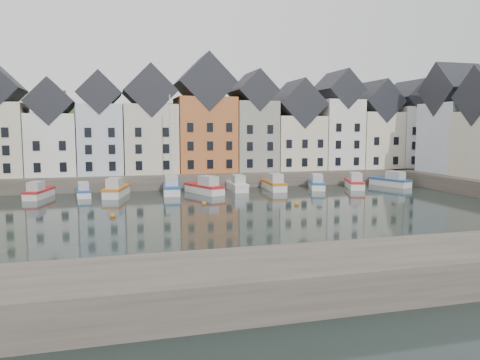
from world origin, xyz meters
name	(u,v)px	position (x,y,z in m)	size (l,w,h in m)	color
ground	(259,216)	(0.00, 0.00, 0.00)	(260.00, 260.00, 0.00)	black
far_quay	(202,176)	(0.00, 30.00, 1.00)	(90.00, 16.00, 2.00)	#4A3F38
near_wall	(201,287)	(-10.00, -22.00, 1.00)	(50.00, 6.00, 2.00)	#4A3F38
hillside	(180,252)	(0.02, 56.00, -17.96)	(153.60, 70.40, 64.00)	#24351A
far_terrace	(224,127)	(3.21, 28.00, 8.88)	(72.37, 8.16, 17.78)	beige
mooring_buoys	(209,207)	(-4.00, 5.33, 0.15)	(20.50, 5.50, 0.50)	#C16616
boat_a	(38,192)	(-22.80, 18.76, 0.69)	(3.27, 6.32, 2.32)	silver
boat_b	(83,192)	(-17.51, 18.69, 0.63)	(2.25, 5.62, 2.10)	silver
boat_c	(116,190)	(-13.46, 17.85, 0.79)	(3.75, 7.18, 2.64)	silver
boat_d	(171,187)	(-6.38, 18.41, 0.86)	(2.79, 7.12, 13.28)	silver
boat_e	(205,188)	(-2.06, 17.22, 0.78)	(4.56, 7.16, 2.64)	silver
boat_f	(237,185)	(2.86, 19.16, 0.73)	(2.18, 6.48, 2.47)	silver
boat_g	(274,184)	(8.09, 18.43, 0.78)	(2.62, 6.94, 2.61)	silver
boat_h	(317,184)	(14.38, 17.96, 0.71)	(3.84, 6.52, 2.39)	silver
boat_i	(355,183)	(20.05, 17.22, 0.75)	(4.23, 6.90, 2.53)	silver
boat_j	(391,181)	(26.48, 17.79, 0.75)	(3.85, 6.87, 2.52)	silver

